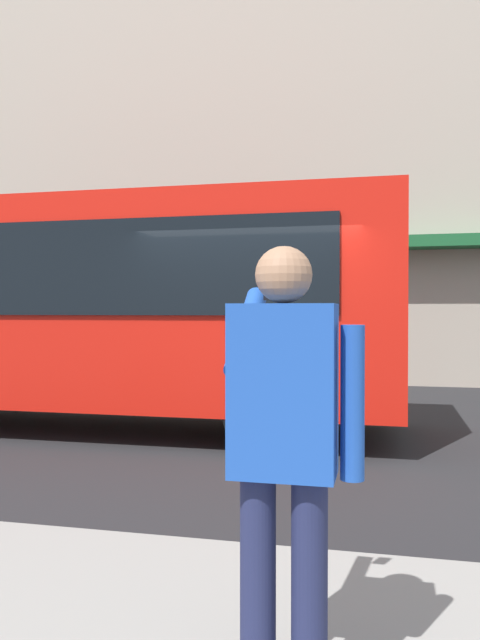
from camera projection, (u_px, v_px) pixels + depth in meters
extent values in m
plane|color=#232326|center=(257.00, 445.00, 7.47)|extent=(60.00, 60.00, 0.00)
cube|color=#A89E8E|center=(318.00, 114.00, 14.00)|extent=(28.00, 0.80, 12.00)
cube|color=red|center=(70.00, 303.00, 8.67)|extent=(9.00, 2.50, 2.60)
cube|color=black|center=(18.00, 269.00, 7.44)|extent=(7.60, 0.06, 1.10)
cylinder|color=black|center=(295.00, 386.00, 9.08)|extent=(1.00, 0.28, 1.00)
cylinder|color=black|center=(268.00, 410.00, 6.94)|extent=(1.00, 0.28, 1.00)
cylinder|color=#1E2347|center=(309.00, 584.00, 2.38)|extent=(0.14, 0.14, 0.82)
cylinder|color=#1E2347|center=(258.00, 579.00, 2.43)|extent=(0.14, 0.14, 0.82)
cube|color=#1E4CAD|center=(284.00, 390.00, 2.39)|extent=(0.40, 0.24, 0.66)
sphere|color=#A87A5B|center=(284.00, 275.00, 2.39)|extent=(0.22, 0.22, 0.22)
cylinder|color=#1E4CAD|center=(352.00, 402.00, 2.33)|extent=(0.09, 0.09, 0.58)
cylinder|color=#1E4CAD|center=(247.00, 331.00, 2.59)|extent=(0.09, 0.48, 0.37)
cube|color=black|center=(272.00, 284.00, 2.70)|extent=(0.07, 0.01, 0.14)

